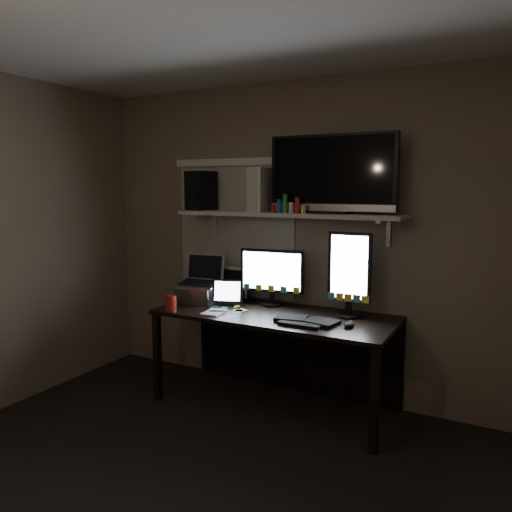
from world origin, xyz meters
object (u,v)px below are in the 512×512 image
Objects in this scene: desk at (281,332)px; keyboard at (306,320)px; tablet at (228,293)px; monitor_portrait at (349,274)px; laptop at (198,279)px; game_console at (261,190)px; speaker at (201,191)px; cup at (171,303)px; monitor_landscape at (272,277)px; mouse at (349,325)px; tv at (332,174)px.

keyboard reaches higher than desk.
monitor_portrait is at bearing -12.55° from tablet.
game_console reaches higher than laptop.
cup is at bearing -71.84° from speaker.
game_console is (-0.22, 0.08, 1.10)m from desk.
monitor_landscape is 0.37m from tablet.
keyboard is 0.76m from tablet.
monitor_portrait reaches higher than mouse.
keyboard is at bearing -177.28° from mouse.
mouse is 1.36m from cup.
desk is at bearing -27.86° from game_console.
speaker is at bearing 177.15° from monitor_portrait.
tv reaches higher than tablet.
speaker reaches higher than cup.
monitor_portrait is 1.85× the size of game_console.
laptop is at bearing -55.63° from speaker.
keyboard is at bearing -38.74° from desk.
monitor_landscape is 0.70m from game_console.
monitor_portrait is at bearing -2.39° from laptop.
speaker is (-0.67, -0.00, 0.68)m from monitor_landscape.
mouse is 0.43× the size of tablet.
monitor_landscape is at bearing 144.41° from desk.
laptop reaches higher than desk.
desk is at bearing -165.29° from tv.
speaker is (-0.37, 0.18, 0.80)m from tablet.
tablet is 0.64× the size of laptop.
speaker is at bearing 97.37° from cup.
keyboard is 1.06m from cup.
tv is 2.78× the size of game_console.
cup is 0.35× the size of game_console.
speaker is at bearing 170.84° from game_console.
desk is 0.68m from mouse.
laptop is 0.37m from cup.
laptop is 1.12× the size of game_console.
tv reaches higher than desk.
laptop is (-1.03, 0.15, 0.18)m from keyboard.
monitor_landscape reaches higher than mouse.
cup is at bearing -172.30° from mouse.
desk is 17.13× the size of mouse.
monitor_landscape reaches higher than keyboard.
tablet is 0.76× the size of speaker.
keyboard is 1.19× the size of laptop.
tablet is 0.26× the size of tv.
game_console is at bearing -178.44° from monitor_landscape.
tablet is 0.90m from speaker.
desk is 0.44m from keyboard.
mouse is 0.27× the size of laptop.
monitor_portrait reaches higher than laptop.
game_console is 0.58m from speaker.
tv is at bearing 25.78° from cup.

